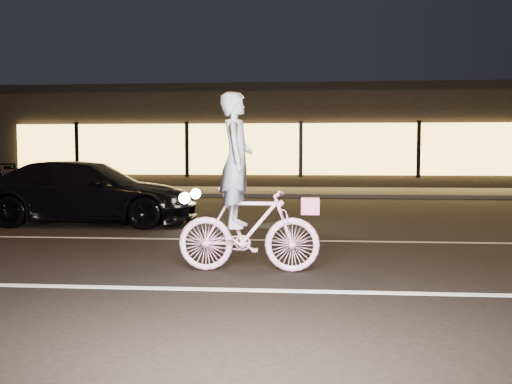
{
  "coord_description": "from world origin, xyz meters",
  "views": [
    {
      "loc": [
        0.15,
        -7.5,
        1.48
      ],
      "look_at": [
        -0.54,
        0.6,
        0.91
      ],
      "focal_mm": 40.0,
      "sensor_mm": 36.0,
      "label": 1
    }
  ],
  "objects": [
    {
      "name": "sedan",
      "position": [
        -4.3,
        3.92,
        0.65
      ],
      "size": [
        4.49,
        1.85,
        1.3
      ],
      "rotation": [
        0.0,
        0.0,
        1.58
      ],
      "color": "black",
      "rests_on": "ground"
    },
    {
      "name": "lane_stripe_near",
      "position": [
        0.0,
        -1.5,
        0.0
      ],
      "size": [
        60.0,
        0.12,
        0.01
      ],
      "primitive_type": "cube",
      "color": "silver",
      "rests_on": "ground"
    },
    {
      "name": "storefront",
      "position": [
        0.0,
        18.97,
        2.15
      ],
      "size": [
        25.4,
        8.42,
        4.2
      ],
      "color": "black",
      "rests_on": "ground"
    },
    {
      "name": "lane_stripe_far",
      "position": [
        0.0,
        2.0,
        0.0
      ],
      "size": [
        60.0,
        0.1,
        0.01
      ],
      "primitive_type": "cube",
      "color": "gray",
      "rests_on": "ground"
    },
    {
      "name": "ground",
      "position": [
        0.0,
        0.0,
        0.0
      ],
      "size": [
        90.0,
        90.0,
        0.0
      ],
      "primitive_type": "plane",
      "color": "black",
      "rests_on": "ground"
    },
    {
      "name": "cyclist",
      "position": [
        -0.58,
        -0.53,
        0.79
      ],
      "size": [
        1.76,
        0.61,
        2.22
      ],
      "rotation": [
        0.0,
        0.0,
        1.57
      ],
      "color": "#FF55B5",
      "rests_on": "ground"
    },
    {
      "name": "sidewalk",
      "position": [
        0.0,
        13.0,
        0.06
      ],
      "size": [
        30.0,
        4.0,
        0.12
      ],
      "primitive_type": "cube",
      "color": "#383533",
      "rests_on": "ground"
    }
  ]
}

